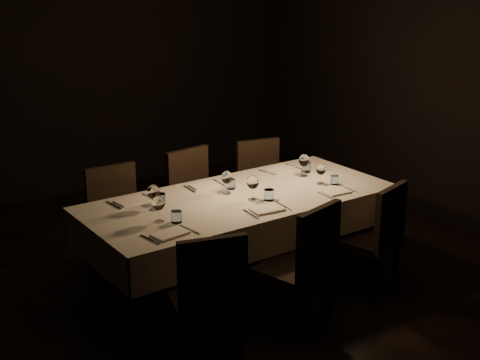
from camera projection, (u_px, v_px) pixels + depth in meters
room at (240, 106)px, 5.11m from camera, size 5.01×6.01×3.01m
dining_table at (240, 205)px, 5.36m from camera, size 2.52×1.12×0.76m
chair_near_left at (208, 292)px, 4.31m from camera, size 0.55×0.55×0.94m
place_setting_near_left at (166, 216)px, 4.71m from camera, size 0.37×0.42×0.20m
chair_near_center at (304, 261)px, 4.72m from camera, size 0.56×0.56×0.96m
place_setting_near_center at (261, 193)px, 5.17m from camera, size 0.37×0.42×0.20m
chair_near_right at (377, 232)px, 5.31m from camera, size 0.54×0.54×0.91m
place_setting_near_right at (329, 179)px, 5.56m from camera, size 0.32×0.40×0.17m
chair_far_left at (118, 216)px, 5.61m from camera, size 0.45×0.45×0.93m
place_setting_far_left at (148, 196)px, 5.10m from camera, size 0.37×0.42×0.20m
chair_far_center at (196, 196)px, 6.08m from camera, size 0.50×0.50×0.94m
place_setting_far_center at (221, 182)px, 5.46m from camera, size 0.35×0.41×0.19m
chair_far_right at (262, 183)px, 6.50m from camera, size 0.52×0.52×0.91m
place_setting_far_right at (297, 165)px, 5.91m from camera, size 0.37×0.42×0.20m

